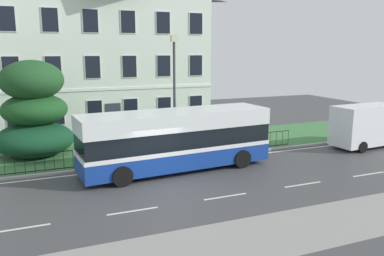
{
  "coord_description": "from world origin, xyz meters",
  "views": [
    {
      "loc": [
        -5.3,
        -15.86,
        6.13
      ],
      "look_at": [
        2.75,
        3.75,
        1.88
      ],
      "focal_mm": 36.87,
      "sensor_mm": 36.0,
      "label": 1
    }
  ],
  "objects": [
    {
      "name": "single_decker_bus",
      "position": [
        1.4,
        2.57,
        1.62
      ],
      "size": [
        10.02,
        3.28,
        3.06
      ],
      "rotation": [
        0.0,
        0.0,
        0.07
      ],
      "color": "navy",
      "rests_on": "ground_plane"
    },
    {
      "name": "evergreen_tree",
      "position": [
        -5.24,
        8.15,
        2.53
      ],
      "size": [
        4.37,
        4.37,
        5.51
      ],
      "color": "#423328",
      "rests_on": "ground_plane"
    },
    {
      "name": "georgian_townhouse",
      "position": [
        0.07,
        16.25,
        6.4
      ],
      "size": [
        15.8,
        8.23,
        12.49
      ],
      "color": "silver",
      "rests_on": "ground_plane"
    },
    {
      "name": "litter_bin",
      "position": [
        6.45,
        4.96,
        0.67
      ],
      "size": [
        0.57,
        0.57,
        1.1
      ],
      "color": "#23472D",
      "rests_on": "ground_plane"
    },
    {
      "name": "iron_verge_railing",
      "position": [
        0.07,
        4.4,
        0.62
      ],
      "size": [
        19.13,
        0.04,
        0.97
      ],
      "color": "black",
      "rests_on": "ground_plane"
    },
    {
      "name": "white_panel_van",
      "position": [
        14.37,
        2.57,
        1.36
      ],
      "size": [
        5.64,
        2.33,
        2.68
      ],
      "rotation": [
        0.0,
        0.0,
        0.07
      ],
      "color": "white",
      "rests_on": "ground_plane"
    },
    {
      "name": "ground_plane",
      "position": [
        0.0,
        1.24,
        -0.01
      ],
      "size": [
        60.0,
        56.0,
        0.18
      ],
      "color": "#414243"
    },
    {
      "name": "street_lamp_post",
      "position": [
        2.12,
        4.82,
        3.99
      ],
      "size": [
        0.36,
        0.24,
        6.76
      ],
      "color": "#333338",
      "rests_on": "ground_plane"
    }
  ]
}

